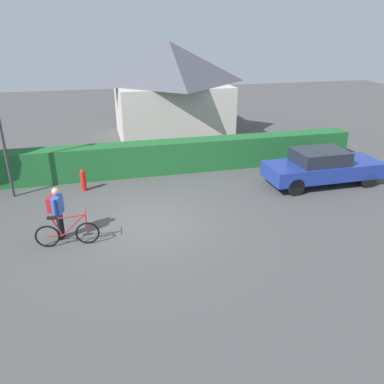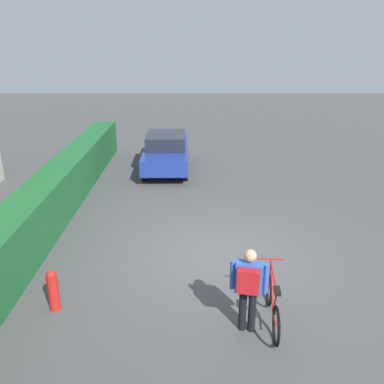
{
  "view_description": "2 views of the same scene",
  "coord_description": "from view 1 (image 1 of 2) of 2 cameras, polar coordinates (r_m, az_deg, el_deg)",
  "views": [
    {
      "loc": [
        -1.2,
        -10.41,
        5.48
      ],
      "look_at": [
        1.42,
        -0.05,
        0.93
      ],
      "focal_mm": 35.68,
      "sensor_mm": 36.0,
      "label": 1
    },
    {
      "loc": [
        -8.22,
        0.69,
        4.69
      ],
      "look_at": [
        1.89,
        0.66,
        0.89
      ],
      "focal_mm": 38.23,
      "sensor_mm": 36.0,
      "label": 2
    }
  ],
  "objects": [
    {
      "name": "house_distant",
      "position": [
        21.03,
        -3.29,
        14.99
      ],
      "size": [
        5.88,
        5.71,
        4.96
      ],
      "color": "beige",
      "rests_on": "ground"
    },
    {
      "name": "ground_plane",
      "position": [
        11.82,
        -6.75,
        -4.71
      ],
      "size": [
        60.0,
        60.0,
        0.0
      ],
      "primitive_type": "plane",
      "color": "#494949"
    },
    {
      "name": "hedge_row",
      "position": [
        15.67,
        -9.11,
        4.81
      ],
      "size": [
        19.28,
        0.9,
        1.29
      ],
      "primitive_type": "cube",
      "color": "#1E602D",
      "rests_on": "ground"
    },
    {
      "name": "parked_car_near",
      "position": [
        15.27,
        18.86,
        3.6
      ],
      "size": [
        4.45,
        1.67,
        1.38
      ],
      "color": "navy",
      "rests_on": "ground"
    },
    {
      "name": "person_rider",
      "position": [
        11.2,
        -19.56,
        -2.33
      ],
      "size": [
        0.42,
        0.62,
        1.54
      ],
      "color": "black",
      "rests_on": "ground"
    },
    {
      "name": "fire_hydrant",
      "position": [
        14.53,
        -15.97,
        1.75
      ],
      "size": [
        0.2,
        0.2,
        0.81
      ],
      "color": "red",
      "rests_on": "ground"
    },
    {
      "name": "bicycle",
      "position": [
        10.99,
        -18.11,
        -5.86
      ],
      "size": [
        1.71,
        0.5,
        0.97
      ],
      "color": "black",
      "rests_on": "ground"
    }
  ]
}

